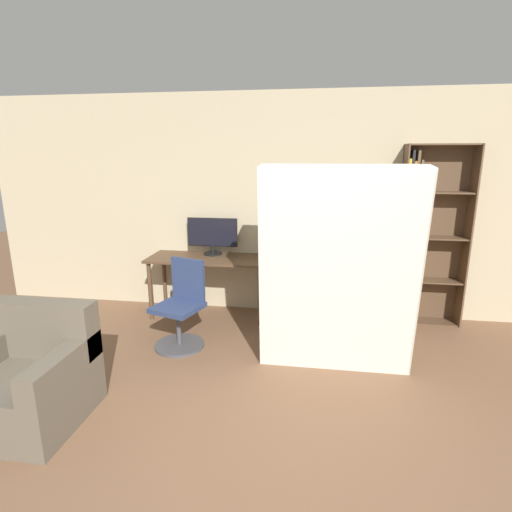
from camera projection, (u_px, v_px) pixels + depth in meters
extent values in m
plane|color=brown|center=(263.00, 494.00, 2.37)|extent=(16.00, 16.00, 0.00)
cube|color=#C6B793|center=(295.00, 207.00, 4.90)|extent=(8.00, 0.06, 2.70)
cube|color=brown|center=(208.00, 259.00, 4.89)|extent=(1.47, 0.59, 0.03)
cylinder|color=brown|center=(150.00, 291.00, 4.85)|extent=(0.05, 0.05, 0.72)
cylinder|color=brown|center=(260.00, 297.00, 4.66)|extent=(0.05, 0.05, 0.72)
cylinder|color=brown|center=(165.00, 280.00, 5.31)|extent=(0.05, 0.05, 0.72)
cylinder|color=brown|center=(265.00, 284.00, 5.11)|extent=(0.05, 0.05, 0.72)
cylinder|color=black|center=(213.00, 254.00, 5.03)|extent=(0.23, 0.23, 0.02)
cylinder|color=black|center=(213.00, 249.00, 5.02)|extent=(0.04, 0.04, 0.10)
cube|color=black|center=(212.00, 232.00, 4.97)|extent=(0.63, 0.02, 0.36)
cube|color=black|center=(212.00, 232.00, 4.97)|extent=(0.61, 0.03, 0.33)
cylinder|color=#4C4C51|center=(180.00, 345.00, 4.21)|extent=(0.52, 0.52, 0.03)
cylinder|color=#4C4C51|center=(179.00, 327.00, 4.16)|extent=(0.05, 0.05, 0.38)
cube|color=navy|center=(178.00, 308.00, 4.11)|extent=(0.55, 0.55, 0.05)
cube|color=navy|center=(188.00, 279.00, 4.22)|extent=(0.39, 0.16, 0.45)
cube|color=brown|center=(399.00, 237.00, 4.64)|extent=(0.02, 0.27, 2.09)
cube|color=brown|center=(467.00, 239.00, 4.54)|extent=(0.02, 0.27, 2.09)
cube|color=brown|center=(430.00, 236.00, 4.71)|extent=(0.76, 0.02, 2.09)
cube|color=brown|center=(424.00, 321.00, 4.84)|extent=(0.72, 0.23, 0.02)
cube|color=brown|center=(428.00, 280.00, 4.72)|extent=(0.72, 0.23, 0.02)
cube|color=brown|center=(433.00, 238.00, 4.59)|extent=(0.72, 0.23, 0.02)
cube|color=brown|center=(438.00, 192.00, 4.46)|extent=(0.72, 0.23, 0.02)
cube|color=brown|center=(443.00, 144.00, 4.34)|extent=(0.72, 0.23, 0.02)
cube|color=orange|center=(397.00, 307.00, 4.82)|extent=(0.03, 0.16, 0.32)
cube|color=#7A2D84|center=(400.00, 305.00, 4.83)|extent=(0.02, 0.14, 0.36)
cube|color=orange|center=(402.00, 301.00, 4.85)|extent=(0.03, 0.14, 0.44)
cube|color=orange|center=(406.00, 305.00, 4.81)|extent=(0.04, 0.18, 0.38)
cube|color=gold|center=(409.00, 306.00, 4.84)|extent=(0.03, 0.13, 0.35)
cube|color=#287A38|center=(400.00, 261.00, 4.73)|extent=(0.03, 0.19, 0.42)
cube|color=orange|center=(404.00, 261.00, 4.68)|extent=(0.03, 0.17, 0.44)
cube|color=teal|center=(407.00, 264.00, 4.69)|extent=(0.03, 0.19, 0.38)
cube|color=orange|center=(410.00, 260.00, 4.71)|extent=(0.03, 0.19, 0.45)
cube|color=#232328|center=(412.00, 260.00, 4.71)|extent=(0.02, 0.17, 0.46)
cube|color=brown|center=(415.00, 262.00, 4.68)|extent=(0.02, 0.14, 0.42)
cube|color=gold|center=(418.00, 266.00, 4.67)|extent=(0.03, 0.17, 0.34)
cube|color=orange|center=(403.00, 223.00, 4.60)|extent=(0.03, 0.15, 0.31)
cube|color=#287A38|center=(408.00, 220.00, 4.60)|extent=(0.04, 0.13, 0.37)
cube|color=brown|center=(412.00, 222.00, 4.59)|extent=(0.04, 0.17, 0.33)
cube|color=orange|center=(415.00, 222.00, 4.59)|extent=(0.02, 0.15, 0.34)
cube|color=gold|center=(408.00, 175.00, 4.48)|extent=(0.03, 0.19, 0.36)
cube|color=#232328|center=(411.00, 171.00, 4.47)|extent=(0.03, 0.18, 0.45)
cube|color=orange|center=(413.00, 176.00, 4.49)|extent=(0.02, 0.15, 0.33)
cube|color=brown|center=(417.00, 171.00, 4.47)|extent=(0.03, 0.17, 0.45)
cube|color=brown|center=(420.00, 176.00, 4.46)|extent=(0.02, 0.16, 0.35)
cube|color=silver|center=(338.00, 273.00, 3.54)|extent=(1.39, 0.43, 1.89)
cube|color=beige|center=(419.00, 276.00, 3.44)|extent=(0.01, 0.43, 1.85)
cube|color=silver|center=(336.00, 263.00, 3.88)|extent=(1.39, 0.32, 1.89)
cube|color=beige|center=(410.00, 266.00, 3.78)|extent=(0.01, 0.32, 1.85)
cube|color=#665B4C|center=(25.00, 397.00, 2.99)|extent=(0.85, 0.80, 0.40)
cube|color=#665B4C|center=(44.00, 328.00, 3.17)|extent=(0.85, 0.20, 0.45)
cube|color=#665B4C|center=(63.00, 364.00, 2.87)|extent=(0.16, 0.80, 0.20)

